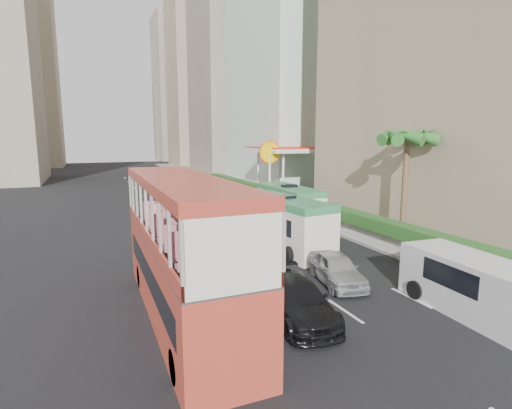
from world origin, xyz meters
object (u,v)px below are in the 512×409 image
panel_van_far (228,193)px  car_silver_lane_b (336,283)px  minibus_far (289,207)px  shell_station (287,174)px  double_decker_bus (183,248)px  panel_van_near (470,285)px  car_black (296,318)px  minibus_near (285,224)px  palm_tree (405,191)px  car_silver_lane_a (232,258)px  van_asset (236,224)px

panel_van_far → car_silver_lane_b: bearing=-87.4°
minibus_far → shell_station: (5.82, 11.58, 1.27)m
double_decker_bus → panel_van_near: double_decker_bus is taller
double_decker_bus → car_black: size_ratio=2.29×
minibus_near → shell_station: (8.66, 16.62, 1.25)m
car_silver_lane_b → shell_station: 24.34m
minibus_far → palm_tree: 8.47m
panel_van_far → panel_van_near: bearing=-80.4°
minibus_far → shell_station: shell_station is taller
car_silver_lane_a → car_black: size_ratio=0.90×
car_silver_lane_a → panel_van_near: (5.96, -9.73, 1.05)m
van_asset → palm_tree: bearing=-68.0°
double_decker_bus → minibus_near: (7.34, 6.38, -1.03)m
panel_van_far → palm_tree: 20.85m
car_silver_lane_a → minibus_near: minibus_near is taller
minibus_far → double_decker_bus: bearing=-130.4°
shell_station → minibus_far: bearing=-116.7°
car_silver_lane_a → shell_station: (12.12, 17.07, 2.75)m
double_decker_bus → palm_tree: 14.39m
car_silver_lane_a → car_black: (-0.22, -7.70, 0.00)m
minibus_far → shell_station: 13.02m
van_asset → palm_tree: (6.66, -10.15, 3.38)m
minibus_far → panel_van_near: size_ratio=1.28×
car_black → palm_tree: 12.15m
car_silver_lane_b → car_black: car_black is taller
minibus_far → panel_van_near: (-0.35, -15.21, -0.43)m
van_asset → minibus_far: (3.04, -2.73, 1.48)m
car_black → minibus_near: (3.68, 8.15, 1.50)m
minibus_near → shell_station: 18.78m
car_black → minibus_near: bearing=73.7°
minibus_far → palm_tree: palm_tree is taller
minibus_near → minibus_far: size_ratio=1.02×
car_black → minibus_far: (6.53, 13.19, 1.48)m
car_black → panel_van_near: size_ratio=0.92×
car_black → shell_station: shell_station is taller
car_silver_lane_a → palm_tree: (9.92, -1.93, 3.38)m
car_silver_lane_b → car_black: bearing=-132.9°
van_asset → double_decker_bus: bearing=-128.0°
double_decker_bus → panel_van_near: bearing=-21.1°
minibus_far → shell_station: size_ratio=0.84×
car_silver_lane_a → palm_tree: bearing=-7.4°
palm_tree → shell_station: palm_tree is taller
double_decker_bus → minibus_near: 9.78m
shell_station → palm_tree: bearing=-96.6°
car_silver_lane_b → minibus_near: bearing=97.4°
car_silver_lane_b → minibus_near: size_ratio=0.59×
double_decker_bus → minibus_far: double_decker_bus is taller
panel_van_far → palm_tree: (3.88, -20.33, 2.48)m
car_black → minibus_near: 9.07m
car_black → panel_van_near: bearing=-10.1°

